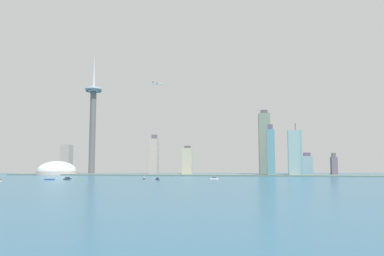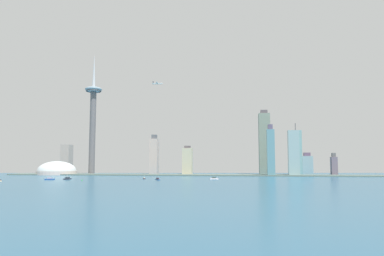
{
  "view_description": "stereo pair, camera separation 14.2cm",
  "coord_description": "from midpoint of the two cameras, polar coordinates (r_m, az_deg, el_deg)",
  "views": [
    {
      "loc": [
        114.94,
        -383.27,
        32.08
      ],
      "look_at": [
        12.01,
        414.62,
        107.69
      ],
      "focal_mm": 33.36,
      "sensor_mm": 36.0,
      "label": 1
    },
    {
      "loc": [
        115.09,
        -383.25,
        32.08
      ],
      "look_at": [
        12.01,
        414.62,
        107.69
      ],
      "focal_mm": 33.36,
      "sensor_mm": 36.0,
      "label": 2
    }
  ],
  "objects": [
    {
      "name": "boat_0",
      "position": [
        662.91,
        -7.66,
        -7.99
      ],
      "size": [
        6.92,
        9.29,
        6.41
      ],
      "rotation": [
        0.0,
        0.0,
        2.11
      ],
      "color": "black",
      "rests_on": "ground"
    },
    {
      "name": "skyscraper_5",
      "position": [
        895.18,
        16.29,
        -3.8
      ],
      "size": [
        25.34,
        22.1,
        124.79
      ],
      "color": "#7BACB0",
      "rests_on": "ground"
    },
    {
      "name": "skyscraper_9",
      "position": [
        826.13,
        15.93,
        -3.88
      ],
      "size": [
        23.62,
        16.72,
        101.22
      ],
      "color": "#90B0B4",
      "rests_on": "ground"
    },
    {
      "name": "skyscraper_4",
      "position": [
        920.43,
        -0.65,
        -5.99
      ],
      "size": [
        23.4,
        26.05,
        44.06
      ],
      "color": "#ACABCB",
      "rests_on": "ground"
    },
    {
      "name": "boat_2",
      "position": [
        625.11,
        -5.51,
        -8.16
      ],
      "size": [
        11.28,
        14.84,
        3.96
      ],
      "rotation": [
        0.0,
        0.0,
        5.27
      ],
      "color": "#224D82",
      "rests_on": "ground"
    },
    {
      "name": "airplane",
      "position": [
        882.93,
        -5.55,
        7.1
      ],
      "size": [
        25.57,
        27.4,
        7.71
      ],
      "rotation": [
        0.0,
        0.0,
        0.12
      ],
      "color": "silver"
    },
    {
      "name": "skyscraper_1",
      "position": [
        850.97,
        -0.73,
        -5.32
      ],
      "size": [
        22.53,
        24.95,
        69.2
      ],
      "color": "beige",
      "rests_on": "ground"
    },
    {
      "name": "skyscraper_6",
      "position": [
        917.64,
        -6.07,
        -4.42
      ],
      "size": [
        19.95,
        24.87,
        100.31
      ],
      "color": "#C1AEA4",
      "rests_on": "ground"
    },
    {
      "name": "skyscraper_8",
      "position": [
        873.97,
        21.76,
        -5.58
      ],
      "size": [
        13.16,
        14.76,
        51.4
      ],
      "color": "slate",
      "rests_on": "ground"
    },
    {
      "name": "waterfront_pier",
      "position": [
        826.06,
        -0.65,
        -7.51
      ],
      "size": [
        860.92,
        57.5,
        2.53
      ],
      "primitive_type": "cube",
      "color": "slate",
      "rests_on": "ground"
    },
    {
      "name": "skyscraper_7",
      "position": [
        896.14,
        11.52,
        -2.41
      ],
      "size": [
        27.18,
        27.51,
        158.77
      ],
      "color": "gray",
      "rests_on": "ground"
    },
    {
      "name": "boat_5",
      "position": [
        680.81,
        -21.81,
        -7.56
      ],
      "size": [
        18.13,
        14.28,
        10.24
      ],
      "rotation": [
        0.0,
        0.0,
        0.52
      ],
      "color": "#1C468F",
      "rests_on": "ground"
    },
    {
      "name": "skyscraper_3",
      "position": [
        918.81,
        17.95,
        -5.59
      ],
      "size": [
        24.88,
        19.33,
        53.7
      ],
      "color": "#8CAAB4",
      "rests_on": "ground"
    },
    {
      "name": "boat_3",
      "position": [
        647.76,
        -28.38,
        -7.44
      ],
      "size": [
        8.16,
        5.76,
        4.02
      ],
      "rotation": [
        0.0,
        0.0,
        5.8
      ],
      "color": "beige",
      "rests_on": "ground"
    },
    {
      "name": "stadium_dome",
      "position": [
        936.71,
        -20.78,
        -6.46
      ],
      "size": [
        95.32,
        95.32,
        46.63
      ],
      "color": "beige",
      "rests_on": "ground"
    },
    {
      "name": "boat_4",
      "position": [
        651.91,
        3.55,
        -8.04
      ],
      "size": [
        15.73,
        7.63,
        7.66
      ],
      "rotation": [
        0.0,
        0.0,
        3.38
      ],
      "color": "white",
      "rests_on": "ground"
    },
    {
      "name": "boat_1",
      "position": [
        684.34,
        -19.29,
        -7.63
      ],
      "size": [
        7.8,
        17.35,
        10.04
      ],
      "rotation": [
        0.0,
        0.0,
        4.63
      ],
      "color": "#222636",
      "rests_on": "ground"
    },
    {
      "name": "skyscraper_0",
      "position": [
        811.36,
        12.47,
        -3.72
      ],
      "size": [
        16.28,
        22.44,
        114.25
      ],
      "color": "#5D919F",
      "rests_on": "ground"
    },
    {
      "name": "skyscraper_2",
      "position": [
        1037.69,
        -19.41,
        -4.69
      ],
      "size": [
        24.77,
        26.96,
        77.79
      ],
      "color": "#A39991",
      "rests_on": "ground"
    },
    {
      "name": "channel_buoy_0",
      "position": [
        622.5,
        -17.18,
        -7.95
      ],
      "size": [
        1.51,
        1.51,
        2.98
      ],
      "primitive_type": "cone",
      "color": "green",
      "rests_on": "ground"
    },
    {
      "name": "ground_plane",
      "position": [
        401.43,
        -9.45,
        -9.88
      ],
      "size": [
        6000.0,
        6000.0,
        0.0
      ],
      "primitive_type": "plane",
      "color": "#2C5F7F"
    },
    {
      "name": "observation_tower",
      "position": [
        937.22,
        -15.55,
        2.33
      ],
      "size": [
        42.46,
        42.46,
        306.59
      ],
      "color": "slate",
      "rests_on": "ground"
    }
  ]
}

